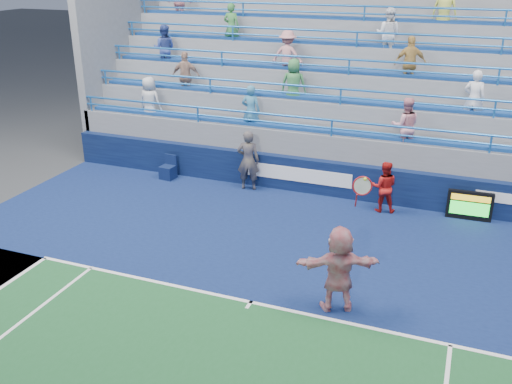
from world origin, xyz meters
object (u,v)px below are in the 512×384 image
at_px(serve_speed_board, 470,206).
at_px(judge_chair, 168,171).
at_px(tennis_player, 339,269).
at_px(ball_girl, 384,187).
at_px(line_judge, 248,160).

distance_m(serve_speed_board, judge_chair, 9.52).
relative_size(judge_chair, tennis_player, 0.26).
xyz_separation_m(serve_speed_board, ball_girl, (-2.37, -0.28, 0.34)).
relative_size(judge_chair, line_judge, 0.41).
distance_m(serve_speed_board, line_judge, 6.69).
bearing_deg(serve_speed_board, tennis_player, -113.19).
relative_size(line_judge, ball_girl, 1.27).
xyz_separation_m(tennis_player, ball_girl, (0.06, 5.39, -0.19)).
bearing_deg(serve_speed_board, line_judge, -179.32).
bearing_deg(ball_girl, serve_speed_board, 176.47).
bearing_deg(judge_chair, serve_speed_board, 1.06).
height_order(serve_speed_board, tennis_player, tennis_player).
bearing_deg(judge_chair, tennis_player, -37.75).
bearing_deg(tennis_player, serve_speed_board, 66.81).
distance_m(tennis_player, line_judge, 7.01).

